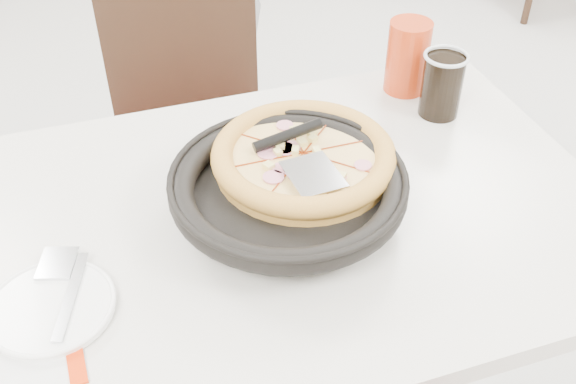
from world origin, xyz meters
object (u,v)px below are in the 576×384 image
object	(u,v)px
chair_far	(196,141)
pizza_pan	(288,196)
pizza	(304,163)
side_plate	(51,308)
red_cup	(408,57)
main_table	(278,343)
cola_glass	(442,86)

from	to	relation	value
chair_far	pizza_pan	xyz separation A→B (m)	(0.05, -0.66, 0.32)
pizza	side_plate	world-z (taller)	pizza
chair_far	pizza	xyz separation A→B (m)	(0.09, -0.60, 0.34)
pizza	red_cup	distance (m)	0.42
side_plate	main_table	bearing A→B (deg)	15.98
chair_far	cola_glass	size ratio (longest dim) A/B	7.31
main_table	cola_glass	size ratio (longest dim) A/B	9.23
pizza	red_cup	size ratio (longest dim) A/B	1.97
red_cup	main_table	bearing A→B (deg)	-142.42
cola_glass	pizza	bearing A→B (deg)	-157.32
chair_far	pizza	size ratio (longest dim) A/B	3.01
main_table	pizza	size ratio (longest dim) A/B	3.80
side_plate	red_cup	world-z (taller)	red_cup
main_table	cola_glass	bearing A→B (deg)	24.64
main_table	chair_far	world-z (taller)	chair_far
chair_far	cola_glass	world-z (taller)	chair_far
chair_far	cola_glass	distance (m)	0.72
pizza	side_plate	distance (m)	0.49
cola_glass	red_cup	distance (m)	0.12
main_table	chair_far	bearing A→B (deg)	92.54
pizza	red_cup	world-z (taller)	red_cup
side_plate	cola_glass	xyz separation A→B (m)	(0.81, 0.31, 0.06)
chair_far	red_cup	bearing A→B (deg)	146.45
main_table	cola_glass	xyz separation A→B (m)	(0.42, 0.19, 0.44)
cola_glass	red_cup	size ratio (longest dim) A/B	0.81
red_cup	side_plate	bearing A→B (deg)	-152.06
pizza_pan	pizza	distance (m)	0.08
side_plate	cola_glass	bearing A→B (deg)	20.60
pizza	red_cup	bearing A→B (deg)	38.23
chair_far	side_plate	world-z (taller)	chair_far
chair_far	pizza	bearing A→B (deg)	103.73
chair_far	pizza_pan	world-z (taller)	chair_far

